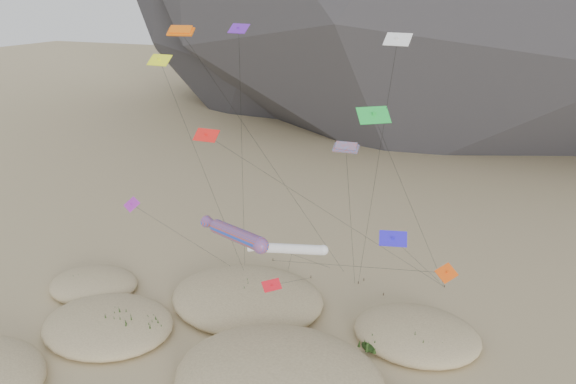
{
  "coord_description": "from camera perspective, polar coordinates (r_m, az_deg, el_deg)",
  "views": [
    {
      "loc": [
        19.43,
        -29.68,
        30.42
      ],
      "look_at": [
        2.5,
        12.0,
        14.1
      ],
      "focal_mm": 35.0,
      "sensor_mm": 36.0,
      "label": 1
    }
  ],
  "objects": [
    {
      "name": "dunes",
      "position": [
        49.16,
        -7.64,
        -17.43
      ],
      "size": [
        48.39,
        37.57,
        4.2
      ],
      "color": "#CCB789",
      "rests_on": "ground"
    },
    {
      "name": "white_tube_kite",
      "position": [
        49.82,
        0.14,
        -5.8
      ],
      "size": [
        8.21,
        12.13,
        9.52
      ],
      "color": "white",
      "rests_on": "ground"
    },
    {
      "name": "orange_parafoil",
      "position": [
        49.9,
        -10.48,
        15.29
      ],
      "size": [
        12.34,
        14.17,
        27.56
      ],
      "color": "#E85F0C",
      "rests_on": "ground"
    },
    {
      "name": "dune_grass",
      "position": [
        49.73,
        -6.62,
        -16.73
      ],
      "size": [
        42.28,
        29.98,
        1.48
      ],
      "color": "black",
      "rests_on": "ground"
    },
    {
      "name": "kite_stakes",
      "position": [
        63.0,
        4.01,
        -8.83
      ],
      "size": [
        21.26,
        7.41,
        0.3
      ],
      "color": "#3F2D1E",
      "rests_on": "ground"
    },
    {
      "name": "multi_parafoil",
      "position": [
        44.71,
        5.93,
        4.24
      ],
      "size": [
        2.9,
        12.48,
        19.09
      ],
      "color": "red",
      "rests_on": "ground"
    },
    {
      "name": "rainbow_tube_kite",
      "position": [
        45.32,
        -5.4,
        -4.27
      ],
      "size": [
        8.03,
        21.57,
        12.89
      ],
      "color": "#E34717",
      "rests_on": "ground"
    },
    {
      "name": "delta_kites",
      "position": [
        47.14,
        -0.05,
        3.43
      ],
      "size": [
        33.01,
        19.59,
        27.65
      ],
      "color": "green",
      "rests_on": "ground"
    }
  ]
}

